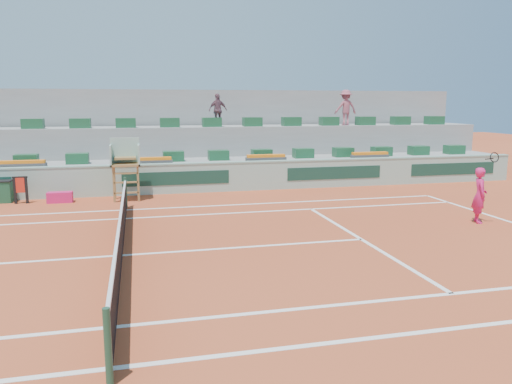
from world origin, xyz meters
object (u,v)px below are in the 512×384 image
(player_bag, at_px, (60,197))
(drink_cooler_a, at_px, (1,191))
(tennis_player, at_px, (480,195))
(umpire_chair, at_px, (125,160))

(player_bag, bearing_deg, drink_cooler_a, 164.77)
(player_bag, height_order, drink_cooler_a, drink_cooler_a)
(drink_cooler_a, height_order, tennis_player, tennis_player)
(player_bag, distance_m, drink_cooler_a, 2.25)
(drink_cooler_a, bearing_deg, player_bag, -15.23)
(umpire_chair, bearing_deg, tennis_player, -30.86)
(drink_cooler_a, relative_size, tennis_player, 0.37)
(player_bag, bearing_deg, tennis_player, -25.90)
(tennis_player, bearing_deg, player_bag, 154.10)
(player_bag, bearing_deg, umpire_chair, 0.50)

